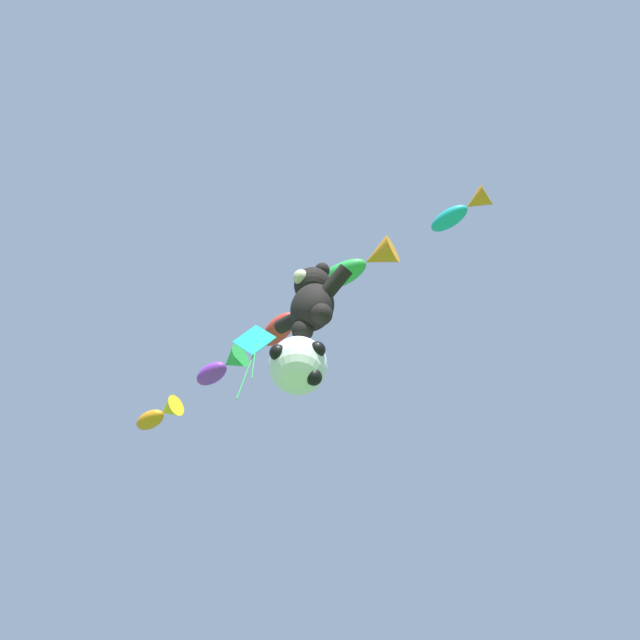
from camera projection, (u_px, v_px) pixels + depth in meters
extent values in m
ellipsoid|color=black|center=(312.00, 307.00, 12.52)|extent=(0.96, 0.82, 1.17)
sphere|color=black|center=(313.00, 286.00, 13.25)|extent=(0.80, 0.80, 0.80)
sphere|color=beige|center=(301.00, 277.00, 13.07)|extent=(0.34, 0.34, 0.34)
sphere|color=black|center=(304.00, 287.00, 13.62)|extent=(0.33, 0.33, 0.33)
cylinder|color=black|center=(289.00, 322.00, 12.96)|extent=(0.69, 0.31, 0.54)
sphere|color=black|center=(303.00, 330.00, 12.16)|extent=(0.43, 0.43, 0.43)
sphere|color=black|center=(322.00, 270.00, 13.40)|extent=(0.33, 0.33, 0.33)
cylinder|color=black|center=(337.00, 281.00, 12.42)|extent=(0.69, 0.31, 0.54)
sphere|color=black|center=(321.00, 314.00, 11.95)|extent=(0.43, 0.43, 0.43)
sphere|color=white|center=(298.00, 366.00, 11.39)|extent=(1.09, 1.09, 1.09)
sphere|color=black|center=(317.00, 350.00, 11.19)|extent=(0.31, 0.31, 0.31)
sphere|color=black|center=(307.00, 367.00, 11.85)|extent=(0.31, 0.31, 0.31)
sphere|color=black|center=(278.00, 353.00, 11.13)|extent=(0.31, 0.31, 0.31)
sphere|color=black|center=(314.00, 377.00, 11.02)|extent=(0.31, 0.31, 0.31)
ellipsoid|color=#19ADB2|center=(449.00, 218.00, 16.01)|extent=(1.10, 0.63, 0.40)
cone|color=orange|center=(477.00, 201.00, 15.74)|extent=(0.66, 0.68, 0.59)
sphere|color=black|center=(437.00, 224.00, 16.20)|extent=(0.10, 0.10, 0.10)
ellipsoid|color=green|center=(341.00, 274.00, 16.77)|extent=(1.59, 1.00, 0.54)
cone|color=orange|center=(379.00, 256.00, 16.46)|extent=(0.99, 0.98, 0.79)
sphere|color=black|center=(326.00, 279.00, 17.02)|extent=(0.14, 0.14, 0.14)
ellipsoid|color=red|center=(279.00, 329.00, 18.16)|extent=(1.40, 0.76, 0.57)
cone|color=#19ADB2|center=(302.00, 306.00, 17.73)|extent=(0.80, 0.88, 0.83)
sphere|color=black|center=(270.00, 336.00, 18.47)|extent=(0.15, 0.15, 0.15)
ellipsoid|color=purple|center=(212.00, 374.00, 18.23)|extent=(1.13, 0.74, 0.50)
cone|color=green|center=(233.00, 360.00, 17.96)|extent=(0.69, 0.81, 0.73)
sphere|color=black|center=(204.00, 376.00, 18.45)|extent=(0.13, 0.13, 0.13)
ellipsoid|color=orange|center=(150.00, 420.00, 19.60)|extent=(1.12, 0.77, 0.49)
cone|color=yellow|center=(169.00, 409.00, 19.36)|extent=(0.70, 0.82, 0.72)
sphere|color=black|center=(143.00, 421.00, 19.81)|extent=(0.13, 0.13, 0.13)
cube|color=#19ADB2|center=(254.00, 340.00, 17.45)|extent=(1.01, 0.79, 1.26)
cylinder|color=green|center=(245.00, 376.00, 16.28)|extent=(0.03, 0.32, 2.13)
cylinder|color=green|center=(254.00, 361.00, 16.41)|extent=(0.03, 0.04, 1.50)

